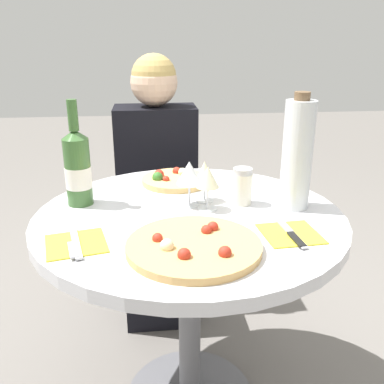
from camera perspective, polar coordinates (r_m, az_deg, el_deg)
The scene contains 13 objects.
dining_table at distance 1.36m, azimuth -0.34°, elevation -8.09°, with size 0.94×0.94×0.73m.
chair_behind_diner at distance 2.14m, azimuth -4.62°, elevation -2.44°, with size 0.37×0.37×0.87m.
seated_diner at distance 1.97m, azimuth -4.59°, elevation -0.75°, with size 0.37×0.44×1.17m.
pizza_large at distance 1.08m, azimuth 0.22°, elevation -7.20°, with size 0.34×0.34×0.04m.
pizza_small_far at distance 1.56m, azimuth -2.30°, elevation 1.67°, with size 0.25×0.25×0.05m.
wine_bottle at distance 1.38m, azimuth -15.00°, elevation 3.16°, with size 0.08×0.08×0.33m.
tall_carafe at distance 1.33m, azimuth 13.86°, elevation 4.84°, with size 0.09×0.09×0.36m.
sugar_shaker at distance 1.36m, azimuth 6.71°, elevation 0.75°, with size 0.06×0.06×0.12m.
wine_glass_back_right at distance 1.36m, azimuth 1.68°, elevation 2.55°, with size 0.07×0.07×0.13m.
wine_glass_front_right at distance 1.29m, azimuth 2.13°, elevation 1.86°, with size 0.07×0.07×0.14m.
wine_glass_center at distance 1.32m, azimuth -0.36°, elevation 2.49°, with size 0.08×0.08×0.15m.
place_setting_left at distance 1.14m, azimuth -15.25°, elevation -6.68°, with size 0.18×0.19×0.01m.
place_setting_right at distance 1.19m, azimuth 13.03°, elevation -5.45°, with size 0.16×0.19×0.01m.
Camera 1 is at (-0.12, -1.19, 1.23)m, focal length 40.00 mm.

